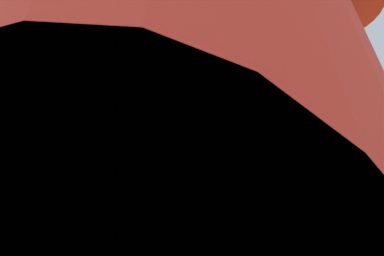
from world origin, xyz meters
TOP-DOWN VIEW (x-y plane):
  - distant_kite_teal_high_right at (1.78, 8.98)m, footprint 1.18×0.85m
  - distant_kite_green_mid_left at (6.58, 18.92)m, footprint 0.90×0.90m
  - distant_kite_white_overhead_distant at (-2.02, 16.78)m, footprint 0.64×0.81m
  - distant_kite_red_low_right at (-0.48, 28.05)m, footprint 1.09×1.02m
  - distant_kite_red_high_left at (3.24, 20.74)m, footprint 1.90×1.94m

SIDE VIEW (x-z plane):
  - distant_kite_teal_high_right at x=1.78m, z-range 3.55..4.90m
  - distant_kite_red_low_right at x=-0.48m, z-range 12.21..14.05m
  - distant_kite_green_mid_left at x=6.58m, z-range 13.91..14.12m
  - distant_kite_red_high_left at x=3.24m, z-range 18.81..21.99m
  - distant_kite_white_overhead_distant at x=-2.02m, z-range 20.29..21.19m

